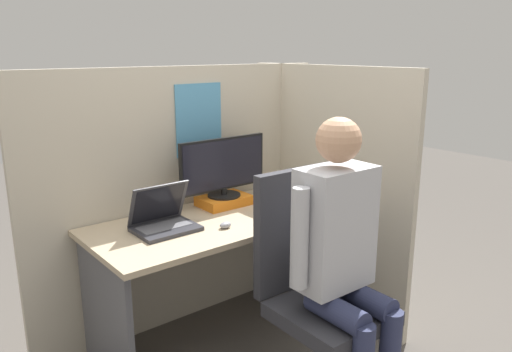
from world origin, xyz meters
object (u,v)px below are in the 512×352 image
stapler (298,189)px  paper_box (224,201)px  person (343,248)px  monitor (223,167)px  carrot_toy (293,215)px  laptop (164,221)px  office_chair (314,285)px

stapler → paper_box: bearing=170.3°
person → monitor: bearing=86.2°
monitor → carrot_toy: size_ratio=3.73×
laptop → monitor: bearing=16.8°
paper_box → stapler: 0.52m
stapler → office_chair: (-0.58, -0.73, -0.20)m
laptop → office_chair: (0.41, -0.68, -0.22)m
monitor → office_chair: 0.92m
laptop → carrot_toy: size_ratio=2.00×
laptop → paper_box: bearing=16.5°
laptop → person: person is taller
monitor → laptop: size_ratio=1.86×
stapler → person: (-0.58, -0.89, 0.04)m
paper_box → office_chair: 0.85m
paper_box → monitor: bearing=90.0°
person → laptop: bearing=116.3°
laptop → carrot_toy: 0.69m
paper_box → laptop: size_ratio=0.94×
stapler → person: size_ratio=0.09×
paper_box → laptop: 0.50m
laptop → person: bearing=-63.7°
paper_box → carrot_toy: 0.46m
paper_box → office_chair: bearing=-94.8°
laptop → person: (0.41, -0.83, 0.01)m
carrot_toy → person: bearing=-111.5°
monitor → carrot_toy: monitor is taller
monitor → office_chair: bearing=-94.8°
carrot_toy → office_chair: 0.49m
paper_box → person: (-0.07, -0.98, 0.03)m
office_chair → stapler: bearing=51.4°
paper_box → stapler: paper_box is taller
paper_box → person: person is taller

